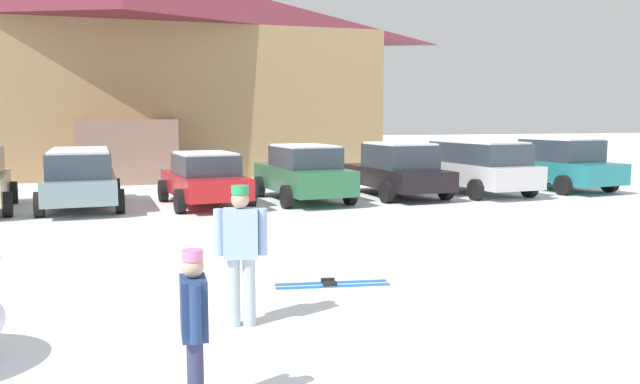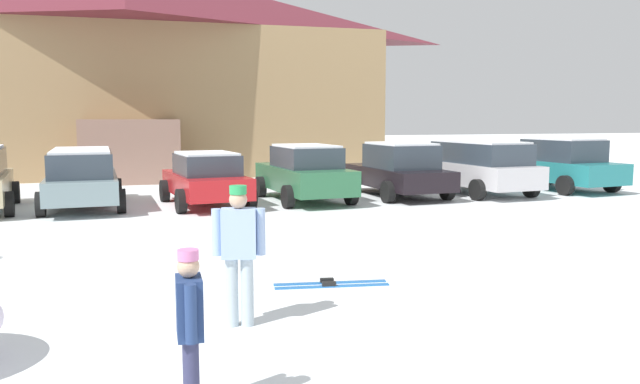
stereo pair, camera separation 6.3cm
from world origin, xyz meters
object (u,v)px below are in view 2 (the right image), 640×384
parked_silver_wagon (479,165)px  parked_teal_hatchback (559,164)px  skier_adult_in_blue_parka (239,247)px  parked_black_sedan (398,170)px  skier_teen_in_navy_coat (190,324)px  parked_grey_wagon (82,176)px  parked_green_coupe (304,173)px  pair_of_skis (330,284)px  parked_red_sedan (206,178)px  ski_lodge (130,67)px

parked_silver_wagon → parked_teal_hatchback: 3.32m
skier_adult_in_blue_parka → parked_teal_hatchback: bearing=39.4°
parked_black_sedan → parked_silver_wagon: size_ratio=0.97×
skier_adult_in_blue_parka → skier_teen_in_navy_coat: 2.31m
parked_grey_wagon → skier_adult_in_blue_parka: 11.29m
parked_green_coupe → skier_adult_in_blue_parka: size_ratio=2.66×
pair_of_skis → skier_adult_in_blue_parka: bearing=-139.3°
parked_black_sedan → skier_teen_in_navy_coat: bearing=-121.3°
pair_of_skis → skier_teen_in_navy_coat: bearing=-124.1°
parked_green_coupe → parked_silver_wagon: size_ratio=0.97×
parked_silver_wagon → parked_grey_wagon: bearing=177.1°
parked_red_sedan → parked_silver_wagon: parked_silver_wagon is taller
parked_black_sedan → pair_of_skis: size_ratio=2.61×
parked_silver_wagon → skier_teen_in_navy_coat: 16.42m
ski_lodge → pair_of_skis: size_ratio=13.00×
skier_adult_in_blue_parka → skier_teen_in_navy_coat: (-0.80, -2.16, -0.15)m
parked_black_sedan → skier_adult_in_blue_parka: bearing=-123.3°
parked_green_coupe → parked_teal_hatchback: (9.15, 0.18, 0.04)m
parked_green_coupe → skier_teen_in_navy_coat: size_ratio=3.16×
parked_red_sedan → parked_silver_wagon: (8.75, 0.03, 0.15)m
parked_silver_wagon → pair_of_skis: bearing=-131.9°
parked_grey_wagon → parked_red_sedan: (3.27, -0.64, -0.10)m
parked_red_sedan → skier_adult_in_blue_parka: bearing=-95.4°
ski_lodge → skier_teen_in_navy_coat: bearing=-90.2°
parked_grey_wagon → parked_silver_wagon: parked_silver_wagon is taller
skier_teen_in_navy_coat → pair_of_skis: 4.33m
parked_grey_wagon → parked_teal_hatchback: 15.33m
parked_teal_hatchback → skier_teen_in_navy_coat: parked_teal_hatchback is taller
ski_lodge → parked_black_sedan: (7.69, -12.15, -3.91)m
parked_silver_wagon → skier_teen_in_navy_coat: size_ratio=3.26×
parked_silver_wagon → parked_black_sedan: bearing=175.8°
parked_grey_wagon → skier_teen_in_navy_coat: parked_grey_wagon is taller
parked_silver_wagon → skier_adult_in_blue_parka: size_ratio=2.74×
parked_green_coupe → parked_teal_hatchback: 9.15m
parked_red_sedan → parked_silver_wagon: bearing=0.2°
parked_grey_wagon → parked_green_coupe: parked_green_coupe is taller
parked_green_coupe → parked_silver_wagon: parked_silver_wagon is taller
parked_black_sedan → parked_teal_hatchback: 6.05m
parked_red_sedan → parked_green_coupe: (2.90, 0.10, 0.07)m
parked_teal_hatchback → ski_lodge: bearing=138.6°
parked_black_sedan → pair_of_skis: 10.75m
parked_silver_wagon → parked_teal_hatchback: parked_teal_hatchback is taller
ski_lodge → pair_of_skis: ski_lodge is taller
parked_red_sedan → parked_green_coupe: size_ratio=0.94×
parked_red_sedan → parked_black_sedan: parked_black_sedan is taller
parked_silver_wagon → skier_adult_in_blue_parka: bearing=-133.0°
parked_red_sedan → skier_adult_in_blue_parka: (-0.98, -10.41, 0.17)m
parked_teal_hatchback → parked_green_coupe: bearing=-178.9°
parked_red_sedan → pair_of_skis: parked_red_sedan is taller
skier_adult_in_blue_parka → skier_teen_in_navy_coat: skier_adult_in_blue_parka is taller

